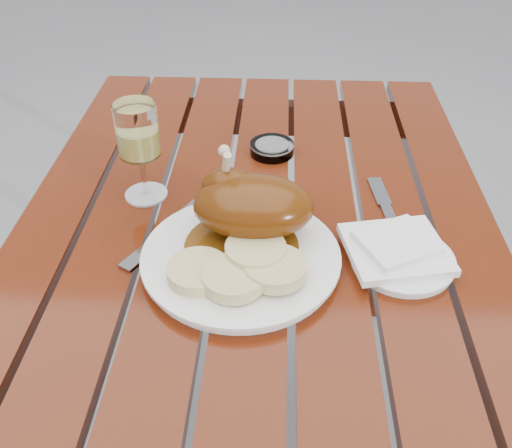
% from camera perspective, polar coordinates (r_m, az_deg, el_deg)
% --- Properties ---
extents(table, '(0.80, 1.20, 0.75)m').
position_cam_1_polar(table, '(1.21, 0.02, -14.52)').
color(table, '#5F1F0B').
rests_on(table, ground).
extents(dinner_plate, '(0.32, 0.32, 0.02)m').
position_cam_1_polar(dinner_plate, '(0.86, -1.52, -3.45)').
color(dinner_plate, white).
rests_on(dinner_plate, table).
extents(roast_duck, '(0.20, 0.19, 0.13)m').
position_cam_1_polar(roast_duck, '(0.87, -0.68, 1.86)').
color(roast_duck, '#5C320A').
rests_on(roast_duck, dinner_plate).
extents(bread_dumplings, '(0.20, 0.14, 0.03)m').
position_cam_1_polar(bread_dumplings, '(0.81, -1.53, -4.32)').
color(bread_dumplings, '#CCBC7C').
rests_on(bread_dumplings, dinner_plate).
extents(wine_glass, '(0.08, 0.08, 0.18)m').
position_cam_1_polar(wine_glass, '(0.99, -11.49, 7.04)').
color(wine_glass, '#EBDB6B').
rests_on(wine_glass, table).
extents(side_plate, '(0.18, 0.18, 0.01)m').
position_cam_1_polar(side_plate, '(0.89, 14.39, -3.51)').
color(side_plate, white).
rests_on(side_plate, table).
extents(napkin, '(0.17, 0.16, 0.01)m').
position_cam_1_polar(napkin, '(0.89, 13.79, -2.47)').
color(napkin, white).
rests_on(napkin, side_plate).
extents(ashtray, '(0.10, 0.10, 0.02)m').
position_cam_1_polar(ashtray, '(1.13, 1.61, 7.57)').
color(ashtray, '#B2B7BC').
rests_on(ashtray, table).
extents(fork, '(0.12, 0.18, 0.01)m').
position_cam_1_polar(fork, '(0.93, -9.07, -1.10)').
color(fork, gray).
rests_on(fork, table).
extents(knife, '(0.04, 0.19, 0.01)m').
position_cam_1_polar(knife, '(0.98, 13.38, 0.41)').
color(knife, gray).
rests_on(knife, table).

